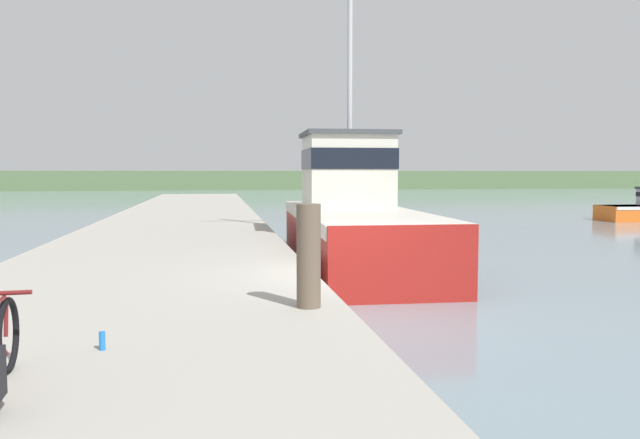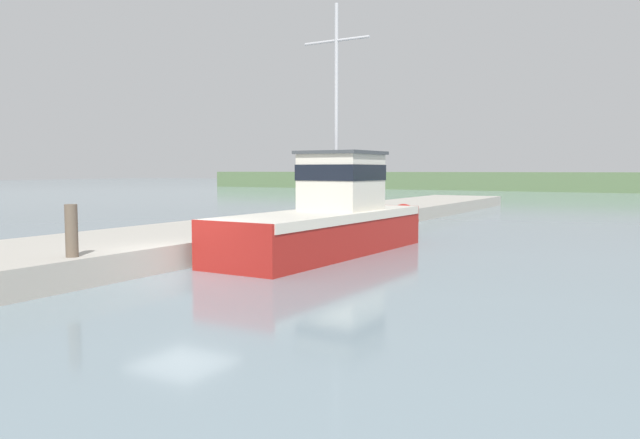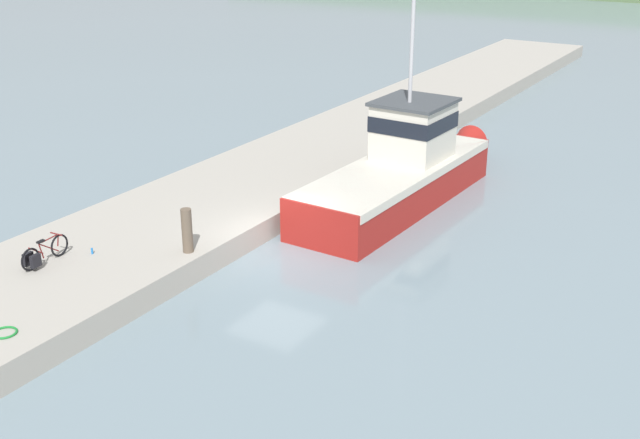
% 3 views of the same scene
% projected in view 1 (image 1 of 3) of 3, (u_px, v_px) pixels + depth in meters
% --- Properties ---
extents(ground_plane, '(320.00, 320.00, 0.00)m').
position_uv_depth(ground_plane, '(363.00, 317.00, 10.80)').
color(ground_plane, gray).
extents(dock_pier, '(5.77, 80.00, 0.77)m').
position_uv_depth(dock_pier, '(142.00, 302.00, 10.16)').
color(dock_pier, '#A39E93').
rests_on(dock_pier, ground_plane).
extents(far_shoreline, '(180.00, 5.00, 2.66)m').
position_uv_depth(far_shoreline, '(436.00, 180.00, 92.58)').
color(far_shoreline, '#567047').
rests_on(far_shoreline, ground_plane).
extents(fishing_boat_main, '(3.34, 11.94, 8.82)m').
position_uv_depth(fishing_boat_main, '(351.00, 217.00, 17.30)').
color(fishing_boat_main, maroon).
rests_on(fishing_boat_main, ground_plane).
extents(mooring_post, '(0.31, 0.31, 1.33)m').
position_uv_depth(mooring_post, '(309.00, 256.00, 7.98)').
color(mooring_post, brown).
rests_on(mooring_post, dock_pier).
extents(water_bottle_by_bike, '(0.06, 0.06, 0.18)m').
position_uv_depth(water_bottle_by_bike, '(102.00, 341.00, 6.09)').
color(water_bottle_by_bike, blue).
rests_on(water_bottle_by_bike, dock_pier).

